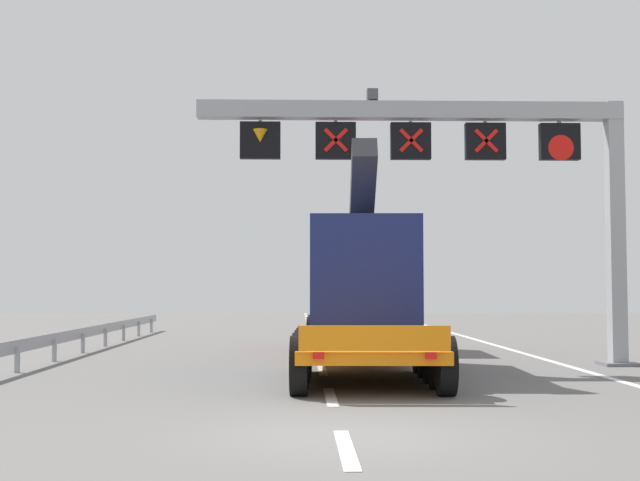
{
  "coord_description": "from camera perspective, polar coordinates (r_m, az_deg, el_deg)",
  "views": [
    {
      "loc": [
        -0.65,
        -11.47,
        1.97
      ],
      "look_at": [
        -0.1,
        9.44,
        3.16
      ],
      "focal_mm": 47.4,
      "sensor_mm": 36.0,
      "label": 1
    }
  ],
  "objects": [
    {
      "name": "ground",
      "position": [
        11.66,
        1.76,
        -12.98
      ],
      "size": [
        112.0,
        112.0,
        0.0
      ],
      "primitive_type": "plane",
      "color": "slate"
    },
    {
      "name": "lane_markings",
      "position": [
        35.39,
        -0.54,
        -6.44
      ],
      "size": [
        0.2,
        62.32,
        0.01
      ],
      "color": "silver",
      "rests_on": "ground"
    },
    {
      "name": "edge_line_right",
      "position": [
        24.53,
        14.85,
        -7.74
      ],
      "size": [
        0.2,
        63.0,
        0.01
      ],
      "primitive_type": "cube",
      "color": "silver",
      "rests_on": "ground"
    },
    {
      "name": "overhead_lane_gantry",
      "position": [
        22.24,
        9.49,
        5.94
      ],
      "size": [
        11.26,
        0.9,
        7.11
      ],
      "color": "#9EA0A5",
      "rests_on": "ground"
    },
    {
      "name": "heavy_haul_truck_orange",
      "position": [
        23.01,
        2.55,
        -3.21
      ],
      "size": [
        3.44,
        14.13,
        5.3
      ],
      "color": "orange",
      "rests_on": "ground"
    },
    {
      "name": "guardrail_left",
      "position": [
        25.51,
        -16.66,
        -6.29
      ],
      "size": [
        0.13,
        30.26,
        0.76
      ],
      "color": "#999EA3",
      "rests_on": "ground"
    }
  ]
}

